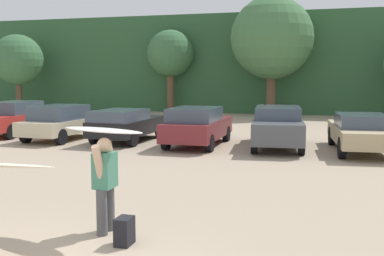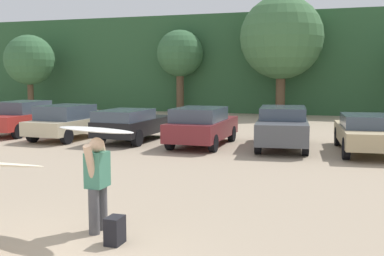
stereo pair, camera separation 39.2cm
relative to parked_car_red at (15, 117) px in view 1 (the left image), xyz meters
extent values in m
cube|color=#2D5633|center=(9.85, 20.62, 2.71)|extent=(108.00, 12.00, 6.99)
cylinder|color=brown|center=(-8.48, 11.84, 0.33)|extent=(0.44, 0.44, 2.23)
sphere|color=#38663D|center=(-8.48, 11.84, 3.01)|extent=(3.69, 3.69, 3.69)
cylinder|color=brown|center=(2.68, 13.81, 0.62)|extent=(0.53, 0.53, 2.82)
sphere|color=#38663D|center=(2.68, 13.81, 3.43)|extent=(3.29, 3.29, 3.29)
cylinder|color=brown|center=(9.85, 13.25, 0.62)|extent=(0.61, 0.61, 2.81)
sphere|color=#427042|center=(9.85, 13.25, 4.31)|extent=(5.38, 5.38, 5.38)
cube|color=#B72D28|center=(0.00, 0.00, -0.14)|extent=(1.78, 4.44, 0.64)
cube|color=#3F4C5B|center=(0.00, -0.01, 0.45)|extent=(1.61, 2.24, 0.54)
cylinder|color=black|center=(-0.79, 1.45, -0.46)|extent=(0.23, 0.66, 0.65)
cylinder|color=black|center=(0.76, 1.47, -0.46)|extent=(0.23, 0.66, 0.65)
cylinder|color=black|center=(0.79, -1.45, -0.46)|extent=(0.23, 0.66, 0.65)
cube|color=beige|center=(2.93, -0.85, -0.20)|extent=(1.98, 4.04, 0.56)
cube|color=#3F4C5B|center=(2.92, -1.05, 0.38)|extent=(1.75, 2.27, 0.58)
cylinder|color=black|center=(2.17, 0.49, -0.48)|extent=(0.25, 0.63, 0.62)
cylinder|color=black|center=(3.79, 0.42, -0.48)|extent=(0.25, 0.63, 0.62)
cylinder|color=black|center=(2.06, -2.12, -0.48)|extent=(0.25, 0.63, 0.62)
cylinder|color=black|center=(3.68, -2.19, -0.48)|extent=(0.25, 0.63, 0.62)
cube|color=black|center=(5.79, -0.45, -0.16)|extent=(1.91, 4.25, 0.60)
cube|color=#3F4C5B|center=(5.76, -1.32, 0.34)|extent=(1.71, 2.44, 0.41)
cylinder|color=black|center=(5.03, 0.96, -0.46)|extent=(0.24, 0.66, 0.65)
cylinder|color=black|center=(6.63, 0.91, -0.46)|extent=(0.24, 0.66, 0.65)
cylinder|color=black|center=(4.94, -1.81, -0.46)|extent=(0.24, 0.66, 0.65)
cylinder|color=black|center=(6.55, -1.86, -0.46)|extent=(0.24, 0.66, 0.65)
cube|color=maroon|center=(8.83, -0.80, -0.14)|extent=(1.84, 4.33, 0.67)
cube|color=#3F4C5B|center=(8.83, -1.27, 0.45)|extent=(1.68, 2.31, 0.50)
cylinder|color=black|center=(8.01, 0.62, -0.47)|extent=(0.22, 0.63, 0.63)
cylinder|color=black|center=(9.63, 0.63, -0.47)|extent=(0.22, 0.63, 0.63)
cylinder|color=black|center=(8.03, -2.24, -0.47)|extent=(0.22, 0.63, 0.63)
cylinder|color=black|center=(9.65, -2.22, -0.47)|extent=(0.22, 0.63, 0.63)
cube|color=#4C4F54|center=(11.83, -0.49, -0.08)|extent=(2.30, 4.88, 0.74)
cube|color=#3F4C5B|center=(11.81, -0.29, 0.51)|extent=(1.90, 2.64, 0.44)
cylinder|color=black|center=(10.86, 0.97, -0.45)|extent=(0.30, 0.71, 0.69)
cylinder|color=black|center=(12.44, 1.15, -0.45)|extent=(0.30, 0.71, 0.69)
cylinder|color=black|center=(11.22, -2.12, -0.45)|extent=(0.30, 0.71, 0.69)
cylinder|color=black|center=(12.80, -1.94, -0.45)|extent=(0.30, 0.71, 0.69)
cube|color=tan|center=(14.74, -0.67, -0.15)|extent=(2.26, 4.89, 0.56)
cube|color=#3F4C5B|center=(14.76, -0.93, 0.35)|extent=(1.86, 2.38, 0.43)
cylinder|color=black|center=(13.78, 0.80, -0.43)|extent=(0.29, 0.73, 0.71)
cylinder|color=black|center=(15.37, 0.97, -0.43)|extent=(0.29, 0.73, 0.71)
cylinder|color=black|center=(14.10, -2.30, -0.43)|extent=(0.29, 0.73, 0.71)
cylinder|color=#4C4C51|center=(10.07, -11.22, -0.39)|extent=(0.19, 0.19, 0.79)
cylinder|color=#4C4C51|center=(10.07, -10.94, -0.39)|extent=(0.19, 0.19, 0.79)
cube|color=#3F7F66|center=(10.07, -11.08, 0.31)|extent=(0.31, 0.41, 0.61)
sphere|color=#D8AD8C|center=(10.07, -11.08, 0.74)|extent=(0.25, 0.25, 0.25)
cylinder|color=#D8AD8C|center=(10.07, -11.31, 0.47)|extent=(0.14, 0.34, 0.65)
cylinder|color=#D8AD8C|center=(10.07, -10.86, 0.47)|extent=(0.14, 0.34, 0.65)
ellipsoid|color=white|center=(10.01, -11.03, 0.99)|extent=(1.77, 0.90, 0.08)
cube|color=black|center=(10.63, -11.55, -0.56)|extent=(0.24, 0.34, 0.45)
camera|label=1|loc=(13.75, -18.32, 1.93)|focal=44.56mm
camera|label=2|loc=(14.13, -18.20, 1.93)|focal=44.56mm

